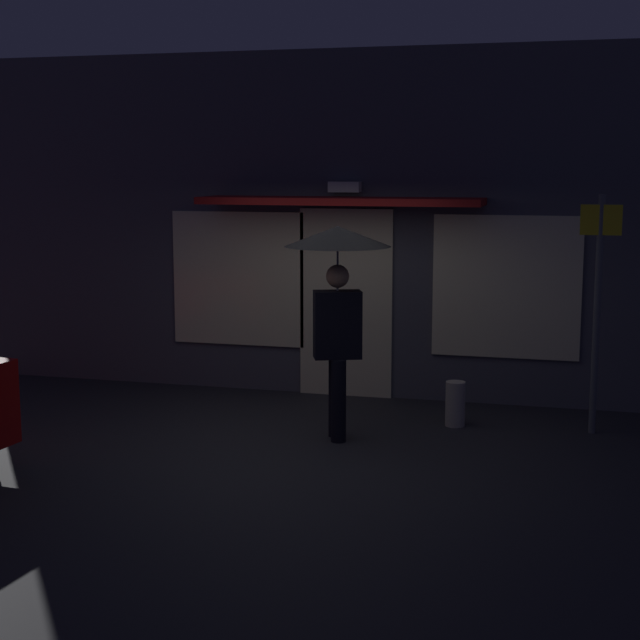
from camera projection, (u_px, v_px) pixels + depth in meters
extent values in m
plane|color=#26262B|center=(293.00, 446.00, 9.50)|extent=(18.00, 18.00, 0.00)
cube|color=#4C4C56|center=(350.00, 225.00, 11.43)|extent=(9.63, 0.30, 4.00)
cube|color=beige|center=(346.00, 303.00, 11.41)|extent=(1.10, 0.04, 2.20)
cube|color=beige|center=(238.00, 279.00, 11.71)|extent=(1.64, 0.04, 1.60)
cube|color=beige|center=(506.00, 287.00, 10.90)|extent=(1.64, 0.04, 1.60)
cube|color=white|center=(345.00, 187.00, 11.12)|extent=(0.36, 0.16, 0.12)
cube|color=maroon|center=(339.00, 201.00, 10.90)|extent=(3.20, 0.70, 0.08)
cylinder|color=black|center=(336.00, 396.00, 9.77)|extent=(0.15, 0.15, 0.82)
cylinder|color=black|center=(338.00, 401.00, 9.57)|extent=(0.15, 0.15, 0.82)
cube|color=black|center=(337.00, 325.00, 9.56)|extent=(0.52, 0.39, 0.66)
cube|color=silver|center=(345.00, 323.00, 9.66)|extent=(0.14, 0.07, 0.53)
cube|color=#721966|center=(345.00, 325.00, 9.66)|extent=(0.06, 0.04, 0.43)
sphere|color=tan|center=(338.00, 276.00, 9.48)|extent=(0.23, 0.23, 0.23)
cylinder|color=slate|center=(338.00, 274.00, 9.48)|extent=(0.02, 0.02, 0.93)
cone|color=black|center=(338.00, 236.00, 9.42)|extent=(1.04, 1.04, 0.20)
cylinder|color=#595B60|center=(597.00, 316.00, 9.76)|extent=(0.07, 0.07, 2.41)
cube|color=gold|center=(601.00, 220.00, 9.60)|extent=(0.40, 0.02, 0.30)
cylinder|color=#B2A899|center=(455.00, 404.00, 10.19)|extent=(0.20, 0.20, 0.47)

